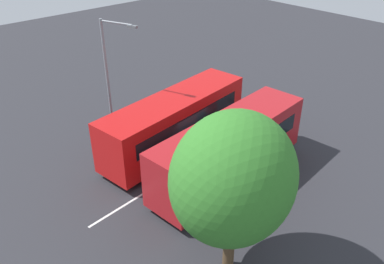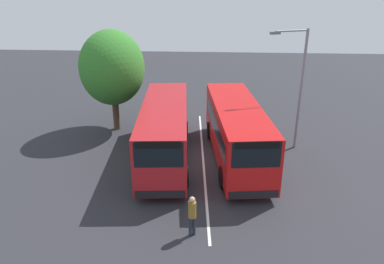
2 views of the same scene
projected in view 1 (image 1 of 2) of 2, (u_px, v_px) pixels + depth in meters
ground_plane at (200, 159)px, 22.06m from camera, size 71.27×71.27×0.00m
bus_far_left at (230, 147)px, 19.78m from camera, size 9.83×3.24×3.21m
bus_center_left at (175, 121)px, 22.18m from camera, size 9.88×3.61×3.21m
pedestrian at (278, 106)px, 25.34m from camera, size 0.43×0.43×1.78m
street_lamp at (110, 73)px, 22.18m from camera, size 0.98×2.24×7.11m
depot_tree at (233, 179)px, 13.43m from camera, size 4.66×4.19×6.73m
lane_stripe_outer_left at (200, 159)px, 22.05m from camera, size 14.74×1.21×0.01m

